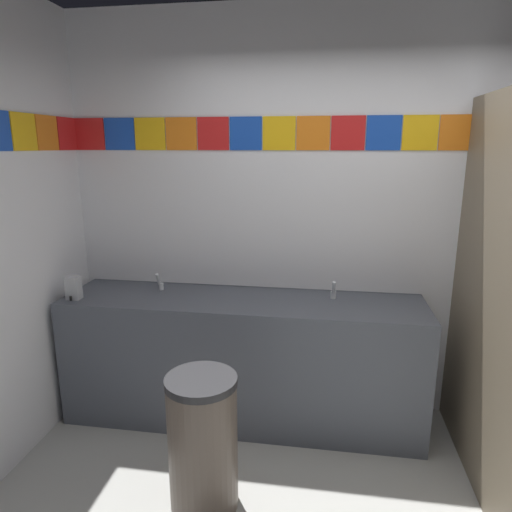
{
  "coord_description": "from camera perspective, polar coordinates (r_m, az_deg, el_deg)",
  "views": [
    {
      "loc": [
        -0.24,
        -1.61,
        1.89
      ],
      "look_at": [
        -0.63,
        0.91,
        1.27
      ],
      "focal_mm": 31.45,
      "sensor_mm": 36.0,
      "label": 1
    }
  ],
  "objects": [
    {
      "name": "wall_back",
      "position": [
        3.2,
        13.14,
        4.67
      ],
      "size": [
        4.1,
        0.09,
        2.8
      ],
      "color": "silver",
      "rests_on": "ground_plane"
    },
    {
      "name": "trash_bin",
      "position": [
        2.56,
        -6.77,
        -22.51
      ],
      "size": [
        0.37,
        0.37,
        0.75
      ],
      "color": "brown",
      "rests_on": "ground_plane"
    },
    {
      "name": "faucet_right",
      "position": [
        3.06,
        9.83,
        -4.51
      ],
      "size": [
        0.04,
        0.1,
        0.14
      ],
      "color": "silver",
      "rests_on": "vanity_counter"
    },
    {
      "name": "vanity_counter",
      "position": [
        3.21,
        -1.75,
        -12.84
      ],
      "size": [
        2.44,
        0.58,
        0.89
      ],
      "color": "#4C515B",
      "rests_on": "ground_plane"
    },
    {
      "name": "faucet_left",
      "position": [
        3.27,
        -12.12,
        -3.44
      ],
      "size": [
        0.04,
        0.1,
        0.14
      ],
      "color": "silver",
      "rests_on": "vanity_counter"
    },
    {
      "name": "soap_dispenser",
      "position": [
        3.25,
        -22.2,
        -3.76
      ],
      "size": [
        0.09,
        0.09,
        0.16
      ],
      "color": "#B7BABF",
      "rests_on": "vanity_counter"
    }
  ]
}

